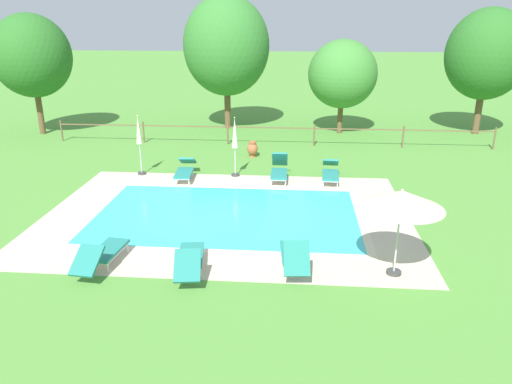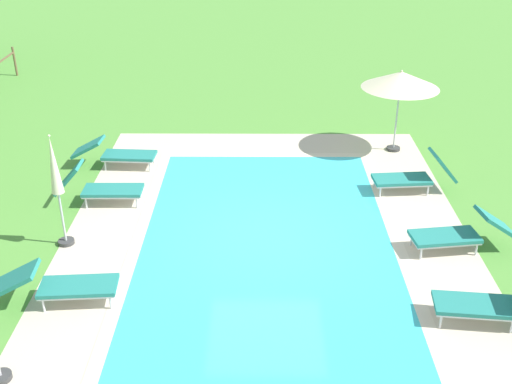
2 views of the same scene
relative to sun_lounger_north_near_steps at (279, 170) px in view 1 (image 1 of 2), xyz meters
name	(u,v)px [view 1 (image 1 of 2)]	position (x,y,z in m)	size (l,w,h in m)	color
ground_plane	(227,215)	(-1.52, -3.67, -0.39)	(160.00, 160.00, 0.00)	#518E38
pool_deck_paving	(227,214)	(-1.52, -3.67, -0.39)	(11.34, 8.19, 0.01)	beige
swimming_pool_water	(227,214)	(-1.52, -3.67, -0.39)	(8.10, 4.94, 0.01)	#38C6D1
pool_coping_rim	(227,214)	(-1.52, -3.67, -0.38)	(8.58, 5.42, 0.01)	beige
sun_lounger_north_near_steps	(279,170)	(0.00, 0.00, 0.00)	(0.62, 1.90, 0.96)	#237A70
sun_lounger_north_mid	(102,253)	(-4.09, -7.30, -0.03)	(0.81, 2.08, 0.79)	#237A70
sun_lounger_north_far	(185,170)	(-3.60, -0.15, -0.04)	(0.75, 2.10, 0.73)	#237A70
sun_lounger_north_end	(190,258)	(-1.88, -7.38, -0.02)	(0.87, 2.08, 0.82)	#237A70
sun_lounger_south_mid	(294,255)	(0.62, -7.04, 0.00)	(0.76, 1.91, 0.98)	#237A70
sun_lounger_south_far	(331,172)	(1.94, 0.03, -0.03)	(0.72, 2.09, 0.74)	#237A70
patio_umbrella_open_foreground	(401,200)	(3.03, -7.08, 1.52)	(1.97, 1.97, 2.17)	#383838
patio_umbrella_closed_row_west	(235,138)	(-1.72, 0.31, 1.11)	(0.32, 0.32, 2.32)	#383838
patio_umbrella_closed_row_mid_west	(139,137)	(-5.44, 0.23, 1.13)	(0.32, 0.32, 2.36)	#383838
terracotta_urn_near_fence	(252,149)	(-1.30, 3.13, -0.01)	(0.47, 0.47, 0.70)	#A85B38
perimeter_fence	(271,131)	(-0.62, 5.36, 0.32)	(21.02, 0.08, 1.05)	brown
tree_far_west	(226,46)	(-3.22, 9.11, 4.03)	(4.59, 4.59, 7.04)	brown
tree_west_mid	(487,55)	(10.16, 8.76, 3.69)	(4.10, 4.10, 6.38)	brown
tree_centre	(32,56)	(-12.87, 6.84, 3.62)	(3.93, 3.93, 6.10)	brown
tree_east_mid	(343,74)	(2.93, 8.35, 2.70)	(3.56, 3.56, 4.84)	brown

